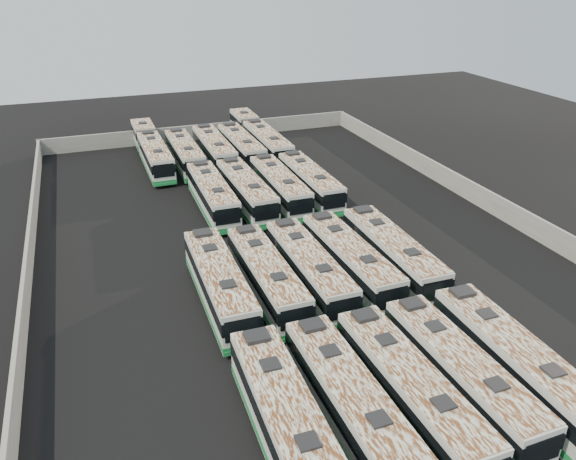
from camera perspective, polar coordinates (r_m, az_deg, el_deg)
The scene contains 21 objects.
ground at distance 52.12m, azimuth 0.11°, elevation -1.48°, with size 140.00×140.00×0.00m, color black.
perimeter_wall at distance 51.63m, azimuth 0.11°, elevation -0.40°, with size 45.20×73.20×2.20m.
bus_front_far_left at distance 31.12m, azimuth -0.07°, elevation -19.08°, with size 3.11×13.46×3.78m.
bus_front_left at distance 32.34m, azimuth 6.41°, elevation -17.26°, with size 2.92×13.14×3.70m.
bus_front_center at distance 33.67m, azimuth 12.26°, elevation -15.72°, with size 3.06×13.16×3.70m.
bus_front_right at distance 35.53m, azimuth 17.08°, elevation -13.88°, with size 2.94×12.99×3.65m.
bus_front_far_right at distance 37.45m, azimuth 21.87°, elevation -12.32°, with size 3.05×13.33×3.75m.
bus_midfront_far_left at distance 42.62m, azimuth -6.98°, elevation -5.44°, with size 2.96×13.35×3.76m.
bus_midfront_left at distance 43.35m, azimuth -2.19°, elevation -4.77°, with size 2.77×12.90×3.63m.
bus_midfront_center at distance 44.35m, azimuth 2.13°, elevation -3.98°, with size 2.78×13.03×3.67m.
bus_midfront_right at distance 45.73m, azimuth 6.30°, elevation -3.12°, with size 3.07×13.22×3.71m.
bus_midfront_far_right at distance 47.21m, azimuth 10.52°, elevation -2.40°, with size 3.01×13.38×3.76m.
bus_midback_left at distance 58.73m, azimuth -7.69°, elevation 3.56°, with size 2.89×13.15×3.70m.
bus_midback_center at distance 59.25m, azimuth -4.29°, elevation 3.96°, with size 3.07×13.40×3.77m.
bus_midback_right at distance 60.38m, azimuth -0.87°, elevation 4.43°, with size 2.91×13.16×3.70m.
bus_midback_far_right at distance 61.68m, azimuth 2.23°, elevation 4.87°, with size 2.80×13.07×3.68m.
bus_back_far_left at distance 75.21m, azimuth -13.71°, elevation 8.03°, with size 2.87×20.18×3.66m.
bus_back_left at distance 72.18m, azimuth -10.43°, elevation 7.60°, with size 2.77×12.98×3.66m.
bus_back_center at distance 72.86m, azimuth -7.50°, elevation 8.05°, with size 2.94×13.53×3.81m.
bus_back_right at distance 73.68m, azimuth -4.78°, elevation 8.35°, with size 2.90×13.32×3.75m.
bus_back_far_right at distance 78.05m, azimuth -2.94°, elevation 9.43°, with size 3.05×21.03×3.81m.
Camera 1 is at (-16.12, -43.43, 23.88)m, focal length 35.00 mm.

